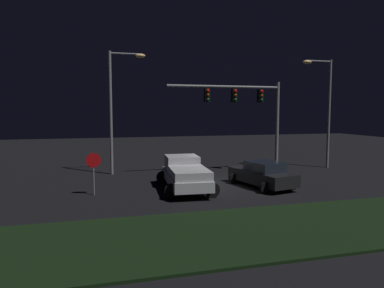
# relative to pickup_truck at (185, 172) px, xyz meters

# --- Properties ---
(ground_plane) EXTENTS (80.00, 80.00, 0.00)m
(ground_plane) POSITION_rel_pickup_truck_xyz_m (2.31, 1.34, -1.00)
(ground_plane) COLOR black
(grass_median) EXTENTS (23.76, 5.57, 0.10)m
(grass_median) POSITION_rel_pickup_truck_xyz_m (2.31, -7.52, -0.95)
(grass_median) COLOR black
(grass_median) RESTS_ON ground_plane
(pickup_truck) EXTENTS (3.14, 5.53, 1.80)m
(pickup_truck) POSITION_rel_pickup_truck_xyz_m (0.00, 0.00, 0.00)
(pickup_truck) COLOR #B7B7BC
(pickup_truck) RESTS_ON ground_plane
(car_sedan) EXTENTS (3.08, 4.68, 1.51)m
(car_sedan) POSITION_rel_pickup_truck_xyz_m (4.54, -0.49, -0.26)
(car_sedan) COLOR black
(car_sedan) RESTS_ON ground_plane
(traffic_signal_gantry) EXTENTS (8.32, 0.56, 6.50)m
(traffic_signal_gantry) POSITION_rel_pickup_truck_xyz_m (5.62, 4.30, 3.90)
(traffic_signal_gantry) COLOR slate
(traffic_signal_gantry) RESTS_ON ground_plane
(street_lamp_left) EXTENTS (2.54, 0.44, 8.50)m
(street_lamp_left) POSITION_rel_pickup_truck_xyz_m (-3.23, 6.15, 4.32)
(street_lamp_left) COLOR slate
(street_lamp_left) RESTS_ON ground_plane
(street_lamp_right) EXTENTS (2.50, 0.44, 8.32)m
(street_lamp_right) POSITION_rel_pickup_truck_xyz_m (12.24, 4.74, 4.22)
(street_lamp_right) COLOR slate
(street_lamp_right) RESTS_ON ground_plane
(stop_sign) EXTENTS (0.76, 0.08, 2.23)m
(stop_sign) POSITION_rel_pickup_truck_xyz_m (-4.94, -0.00, 0.56)
(stop_sign) COLOR slate
(stop_sign) RESTS_ON ground_plane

